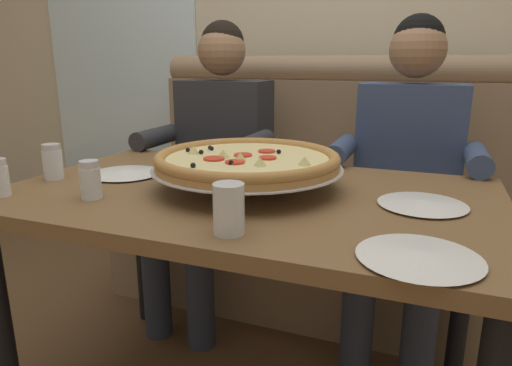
{
  "coord_description": "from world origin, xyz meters",
  "views": [
    {
      "loc": [
        0.48,
        -1.16,
        1.11
      ],
      "look_at": [
        0.03,
        0.01,
        0.77
      ],
      "focal_mm": 31.9,
      "sensor_mm": 36.0,
      "label": 1
    }
  ],
  "objects_px": {
    "shaker_oregano": "(53,164)",
    "plate_near_left": "(419,254)",
    "diner_right": "(406,168)",
    "shaker_parmesan": "(91,183)",
    "dining_table": "(247,219)",
    "plate_far_side": "(422,202)",
    "pizza": "(247,161)",
    "patio_chair": "(172,134)",
    "diner_left": "(215,153)",
    "plate_near_right": "(125,172)",
    "booth_bench": "(316,212)",
    "drinking_glass": "(229,212)"
  },
  "relations": [
    {
      "from": "shaker_oregano",
      "to": "plate_near_left",
      "type": "xyz_separation_m",
      "value": [
        1.1,
        -0.22,
        -0.04
      ]
    },
    {
      "from": "diner_right",
      "to": "shaker_parmesan",
      "type": "bearing_deg",
      "value": -132.48
    },
    {
      "from": "dining_table",
      "to": "plate_far_side",
      "type": "distance_m",
      "value": 0.49
    },
    {
      "from": "pizza",
      "to": "plate_far_side",
      "type": "distance_m",
      "value": 0.49
    },
    {
      "from": "plate_near_left",
      "to": "patio_chair",
      "type": "distance_m",
      "value": 3.05
    },
    {
      "from": "diner_left",
      "to": "plate_near_right",
      "type": "height_order",
      "value": "diner_left"
    },
    {
      "from": "plate_near_right",
      "to": "plate_far_side",
      "type": "bearing_deg",
      "value": -0.01
    },
    {
      "from": "booth_bench",
      "to": "plate_far_side",
      "type": "relative_size",
      "value": 7.98
    },
    {
      "from": "booth_bench",
      "to": "plate_near_right",
      "type": "xyz_separation_m",
      "value": [
        -0.44,
        -0.85,
        0.36
      ]
    },
    {
      "from": "diner_left",
      "to": "pizza",
      "type": "bearing_deg",
      "value": -56.24
    },
    {
      "from": "booth_bench",
      "to": "patio_chair",
      "type": "relative_size",
      "value": 2.09
    },
    {
      "from": "booth_bench",
      "to": "pizza",
      "type": "height_order",
      "value": "booth_bench"
    },
    {
      "from": "shaker_parmesan",
      "to": "plate_near_left",
      "type": "distance_m",
      "value": 0.85
    },
    {
      "from": "dining_table",
      "to": "patio_chair",
      "type": "bearing_deg",
      "value": 126.29
    },
    {
      "from": "diner_left",
      "to": "pizza",
      "type": "xyz_separation_m",
      "value": [
        0.4,
        -0.59,
        0.12
      ]
    },
    {
      "from": "plate_near_right",
      "to": "drinking_glass",
      "type": "bearing_deg",
      "value": -33.49
    },
    {
      "from": "plate_far_side",
      "to": "plate_near_right",
      "type": "bearing_deg",
      "value": 179.99
    },
    {
      "from": "diner_left",
      "to": "shaker_oregano",
      "type": "bearing_deg",
      "value": -106.72
    },
    {
      "from": "diner_left",
      "to": "plate_near_right",
      "type": "relative_size",
      "value": 5.53
    },
    {
      "from": "diner_left",
      "to": "patio_chair",
      "type": "relative_size",
      "value": 1.48
    },
    {
      "from": "diner_left",
      "to": "shaker_oregano",
      "type": "height_order",
      "value": "diner_left"
    },
    {
      "from": "booth_bench",
      "to": "pizza",
      "type": "relative_size",
      "value": 3.25
    },
    {
      "from": "diner_right",
      "to": "dining_table",
      "type": "bearing_deg",
      "value": -123.14
    },
    {
      "from": "booth_bench",
      "to": "diner_right",
      "type": "bearing_deg",
      "value": -33.38
    },
    {
      "from": "shaker_parmesan",
      "to": "plate_near_left",
      "type": "bearing_deg",
      "value": -6.47
    },
    {
      "from": "shaker_parmesan",
      "to": "plate_near_left",
      "type": "relative_size",
      "value": 0.44
    },
    {
      "from": "shaker_oregano",
      "to": "drinking_glass",
      "type": "distance_m",
      "value": 0.75
    },
    {
      "from": "plate_near_left",
      "to": "shaker_oregano",
      "type": "bearing_deg",
      "value": 168.56
    },
    {
      "from": "diner_right",
      "to": "plate_near_left",
      "type": "bearing_deg",
      "value": -85.39
    },
    {
      "from": "dining_table",
      "to": "plate_far_side",
      "type": "relative_size",
      "value": 6.19
    },
    {
      "from": "shaker_oregano",
      "to": "patio_chair",
      "type": "xyz_separation_m",
      "value": [
        -0.86,
        2.11,
        -0.27
      ]
    },
    {
      "from": "diner_right",
      "to": "shaker_oregano",
      "type": "xyz_separation_m",
      "value": [
        -1.02,
        -0.71,
        0.08
      ]
    },
    {
      "from": "plate_near_left",
      "to": "plate_far_side",
      "type": "height_order",
      "value": "same"
    },
    {
      "from": "diner_right",
      "to": "shaker_oregano",
      "type": "distance_m",
      "value": 1.25
    },
    {
      "from": "booth_bench",
      "to": "patio_chair",
      "type": "distance_m",
      "value": 1.87
    },
    {
      "from": "booth_bench",
      "to": "plate_near_right",
      "type": "relative_size",
      "value": 7.79
    },
    {
      "from": "diner_left",
      "to": "plate_near_left",
      "type": "xyz_separation_m",
      "value": [
        0.88,
        -0.93,
        0.04
      ]
    },
    {
      "from": "dining_table",
      "to": "diner_right",
      "type": "distance_m",
      "value": 0.74
    },
    {
      "from": "shaker_oregano",
      "to": "plate_far_side",
      "type": "xyz_separation_m",
      "value": [
        1.09,
        0.12,
        -0.04
      ]
    },
    {
      "from": "diner_right",
      "to": "plate_near_left",
      "type": "xyz_separation_m",
      "value": [
        0.08,
        -0.93,
        0.04
      ]
    },
    {
      "from": "shaker_oregano",
      "to": "diner_left",
      "type": "bearing_deg",
      "value": 73.28
    },
    {
      "from": "plate_near_left",
      "to": "plate_far_side",
      "type": "relative_size",
      "value": 1.04
    },
    {
      "from": "dining_table",
      "to": "diner_right",
      "type": "height_order",
      "value": "diner_right"
    },
    {
      "from": "drinking_glass",
      "to": "shaker_oregano",
      "type": "bearing_deg",
      "value": 162.13
    },
    {
      "from": "diner_right",
      "to": "pizza",
      "type": "height_order",
      "value": "diner_right"
    },
    {
      "from": "shaker_parmesan",
      "to": "plate_near_right",
      "type": "relative_size",
      "value": 0.45
    },
    {
      "from": "booth_bench",
      "to": "diner_left",
      "type": "relative_size",
      "value": 1.41
    },
    {
      "from": "pizza",
      "to": "diner_left",
      "type": "bearing_deg",
      "value": 123.76
    },
    {
      "from": "diner_left",
      "to": "drinking_glass",
      "type": "bearing_deg",
      "value": -62.25
    },
    {
      "from": "diner_left",
      "to": "plate_near_left",
      "type": "bearing_deg",
      "value": -46.6
    }
  ]
}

